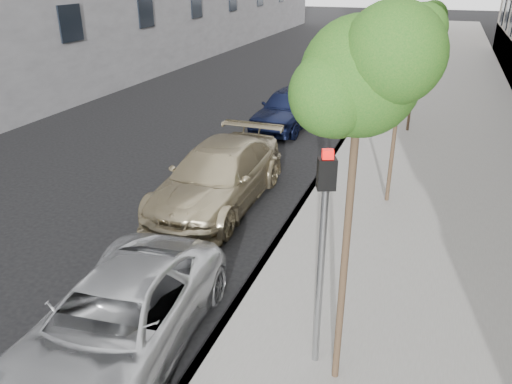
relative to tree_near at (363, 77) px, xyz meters
The scene contains 11 objects.
sidewalk 22.96m from the tree_near, 87.27° to the left, with size 6.40×72.00×0.14m, color gray.
curb 23.02m from the tree_near, 95.21° to the left, with size 0.15×72.00×0.14m, color #9E9B93.
tree_near is the anchor object (origin of this frame).
tree_mid 6.51m from the tree_near, 90.00° to the left, with size 1.69×1.49×4.84m.
tree_far 13.01m from the tree_near, 90.00° to the left, with size 1.58×1.38×4.54m.
signal_pole 2.30m from the tree_near, 150.00° to the left, with size 0.29×0.26×3.40m.
minivan 5.12m from the tree_near, 169.78° to the right, with size 2.21×4.78×1.33m, color silver.
suv 7.53m from the tree_near, 129.30° to the left, with size 2.17×5.33×1.55m, color tan.
sedan_blue 13.63m from the tree_near, 109.80° to the left, with size 1.77×4.40×1.50m, color #0F1635.
sedan_black 18.83m from the tree_near, 100.40° to the left, with size 1.38×3.96×1.30m, color black.
sedan_rear 23.75m from the tree_near, 98.16° to the left, with size 2.04×5.02×1.46m, color #93959A.
Camera 1 is at (4.02, -4.16, 5.62)m, focal length 35.00 mm.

